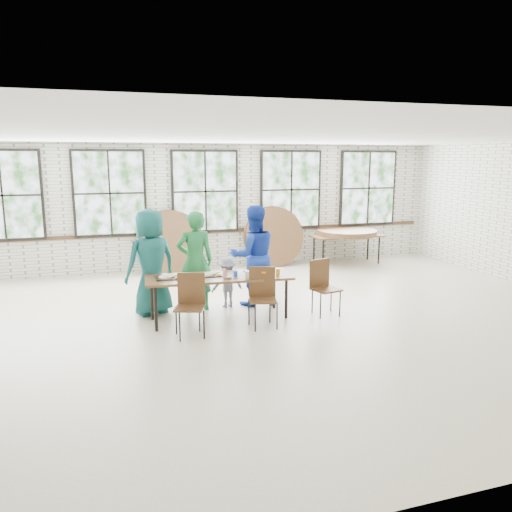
{
  "coord_description": "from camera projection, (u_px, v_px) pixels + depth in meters",
  "views": [
    {
      "loc": [
        -2.47,
        -7.38,
        2.65
      ],
      "look_at": [
        0.0,
        0.4,
        1.05
      ],
      "focal_mm": 35.0,
      "sensor_mm": 36.0,
      "label": 1
    }
  ],
  "objects": [
    {
      "name": "adult_green",
      "position": [
        195.0,
        261.0,
        8.74
      ],
      "size": [
        0.65,
        0.43,
        1.77
      ],
      "primitive_type": "imported",
      "rotation": [
        0.0,
        0.0,
        3.12
      ],
      "color": "#207A3D",
      "rests_on": "ground"
    },
    {
      "name": "room",
      "position": [
        205.0,
        193.0,
        11.95
      ],
      "size": [
        12.0,
        12.0,
        12.0
      ],
      "color": "beige",
      "rests_on": "ground"
    },
    {
      "name": "adult_teal",
      "position": [
        151.0,
        262.0,
        8.51
      ],
      "size": [
        1.04,
        0.86,
        1.82
      ],
      "primitive_type": "imported",
      "rotation": [
        0.0,
        0.0,
        3.5
      ],
      "color": "#185B5D",
      "rests_on": "ground"
    },
    {
      "name": "round_tops_stacked",
      "position": [
        347.0,
        232.0,
        12.65
      ],
      "size": [
        1.5,
        1.5,
        0.13
      ],
      "color": "brown",
      "rests_on": "storage_table"
    },
    {
      "name": "round_tops_leaning",
      "position": [
        224.0,
        239.0,
        12.02
      ],
      "size": [
        4.12,
        0.53,
        1.5
      ],
      "color": "brown",
      "rests_on": "ground"
    },
    {
      "name": "chair_near_right",
      "position": [
        262.0,
        292.0,
        7.96
      ],
      "size": [
        0.51,
        0.5,
        0.95
      ],
      "rotation": [
        0.0,
        0.0,
        -0.25
      ],
      "color": "#52331B",
      "rests_on": "ground"
    },
    {
      "name": "toddler",
      "position": [
        227.0,
        283.0,
        8.99
      ],
      "size": [
        0.62,
        0.41,
        0.9
      ],
      "primitive_type": "imported",
      "rotation": [
        0.0,
        0.0,
        3.28
      ],
      "color": "#1B133C",
      "rests_on": "ground"
    },
    {
      "name": "chair_spare",
      "position": [
        323.0,
        282.0,
        8.57
      ],
      "size": [
        0.51,
        0.5,
        0.95
      ],
      "rotation": [
        0.0,
        0.0,
        0.26
      ],
      "color": "#52331B",
      "rests_on": "ground"
    },
    {
      "name": "tabletop_clutter",
      "position": [
        226.0,
        275.0,
        8.23
      ],
      "size": [
        2.02,
        0.57,
        0.11
      ],
      "color": "black",
      "rests_on": "dining_table"
    },
    {
      "name": "adult_blue",
      "position": [
        253.0,
        256.0,
        9.05
      ],
      "size": [
        0.9,
        0.71,
        1.83
      ],
      "primitive_type": "imported",
      "rotation": [
        0.0,
        0.0,
        3.12
      ],
      "color": "#1938B0",
      "rests_on": "ground"
    },
    {
      "name": "storage_table",
      "position": [
        347.0,
        237.0,
        12.68
      ],
      "size": [
        1.8,
        0.75,
        0.74
      ],
      "rotation": [
        0.0,
        0.0,
        -0.0
      ],
      "color": "brown",
      "rests_on": "ground"
    },
    {
      "name": "dining_table",
      "position": [
        219.0,
        279.0,
        8.25
      ],
      "size": [
        2.46,
        1.0,
        0.74
      ],
      "rotation": [
        0.0,
        0.0,
        -0.08
      ],
      "color": "brown",
      "rests_on": "ground"
    },
    {
      "name": "chair_near_left",
      "position": [
        190.0,
        299.0,
        7.54
      ],
      "size": [
        0.53,
        0.53,
        0.95
      ],
      "rotation": [
        0.0,
        0.0,
        -0.35
      ],
      "color": "#52331B",
      "rests_on": "ground"
    }
  ]
}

